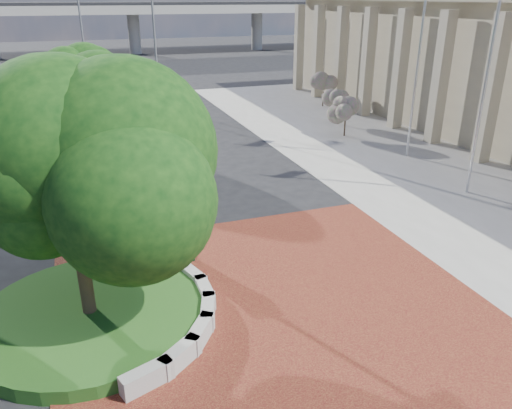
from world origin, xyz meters
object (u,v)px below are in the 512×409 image
object	(u,v)px
parked_car	(147,74)
street_lamp_near	(158,37)
post_clock	(173,176)
flagpole_a	(488,68)
flagpole_b	(420,49)
street_lamp_far	(84,23)

from	to	relation	value
parked_car	street_lamp_near	bearing A→B (deg)	-89.09
post_clock	flagpole_a	world-z (taller)	flagpole_a
flagpole_b	post_clock	bearing A→B (deg)	-153.01
flagpole_a	street_lamp_far	xyz separation A→B (m)	(-14.69, 35.10, 0.47)
flagpole_a	flagpole_b	bearing A→B (deg)	82.18
flagpole_b	parked_car	bearing A→B (deg)	107.34
post_clock	street_lamp_near	distance (m)	23.90
post_clock	street_lamp_far	world-z (taller)	street_lamp_far
parked_car	street_lamp_far	world-z (taller)	street_lamp_far
flagpole_b	street_lamp_near	world-z (taller)	flagpole_b
flagpole_b	street_lamp_far	size ratio (longest dim) A/B	1.10
post_clock	street_lamp_far	distance (m)	36.93
street_lamp_near	post_clock	bearing A→B (deg)	-98.67
street_lamp_near	flagpole_a	bearing A→B (deg)	-65.25
flagpole_b	street_lamp_near	bearing A→B (deg)	123.83
street_lamp_near	street_lamp_far	xyz separation A→B (m)	(-4.64, 13.30, 0.44)
flagpole_a	street_lamp_near	distance (m)	24.01
street_lamp_far	flagpole_a	bearing A→B (deg)	-67.29
street_lamp_near	parked_car	bearing A→B (deg)	86.08
parked_car	street_lamp_far	xyz separation A→B (m)	(-5.68, -1.88, 5.15)
flagpole_b	street_lamp_far	world-z (taller)	flagpole_b
flagpole_a	street_lamp_near	size ratio (longest dim) A/B	1.14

